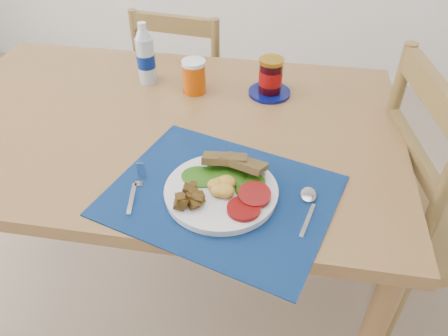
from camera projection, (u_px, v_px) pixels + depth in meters
name	position (u px, v px, depth m)	size (l,w,h in m)	color
ground	(165.00, 320.00, 1.62)	(4.00, 4.00, 0.00)	tan
table	(163.00, 144.00, 1.34)	(1.40, 0.90, 0.75)	brown
chair_far	(186.00, 80.00, 1.91)	(0.43, 0.42, 1.06)	brown
chair_end	(439.00, 191.00, 1.29)	(0.49, 0.51, 1.18)	brown
placemat	(221.00, 195.00, 1.04)	(0.52, 0.40, 0.00)	black
breakfast_plate	(219.00, 190.00, 1.03)	(0.27, 0.27, 0.06)	silver
fork	(136.00, 189.00, 1.05)	(0.03, 0.15, 0.00)	#B2B5BA
spoon	(308.00, 203.00, 1.01)	(0.04, 0.16, 0.00)	#B2B5BA
water_bottle	(146.00, 57.00, 1.42)	(0.06, 0.06, 0.20)	#ADBFCC
juice_glass	(194.00, 77.00, 1.39)	(0.07, 0.07, 0.10)	#BC4505
jam_on_saucer	(270.00, 79.00, 1.38)	(0.14, 0.14, 0.12)	#050C56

